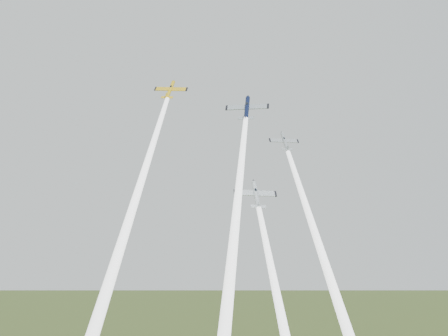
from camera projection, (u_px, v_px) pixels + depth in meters
plane_yellow at (170, 90)px, 123.93m from camera, size 8.50×6.22×7.28m
smoke_trail_yellow at (127, 227)px, 96.67m from camera, size 6.85×45.34×58.34m
plane_navy at (247, 108)px, 110.99m from camera, size 8.95×6.71×7.73m
smoke_trail_navy at (231, 266)px, 84.33m from camera, size 4.27×43.94×56.43m
plane_silver_right at (285, 142)px, 118.25m from camera, size 7.84×6.73×5.86m
smoke_trail_silver_right at (337, 301)px, 91.42m from camera, size 17.74×42.96×57.81m
plane_silver_low at (256, 195)px, 101.97m from camera, size 9.26×7.94×7.25m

